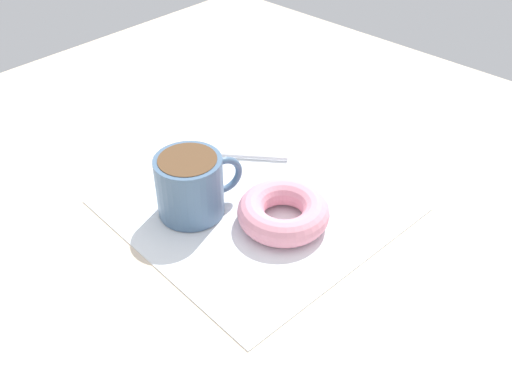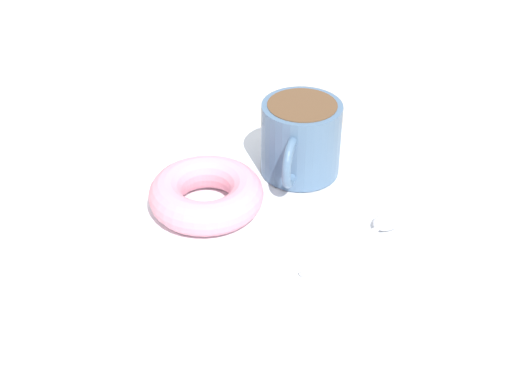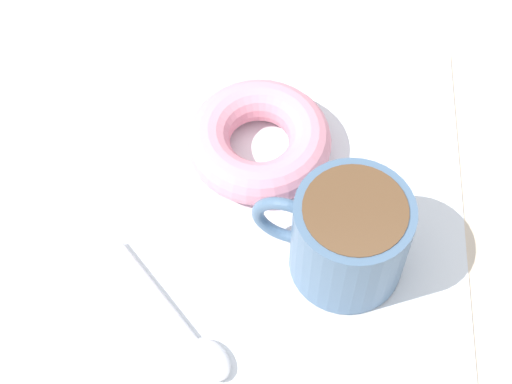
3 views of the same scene
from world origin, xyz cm
name	(u,v)px [view 3 (image 3 of 3)]	position (x,y,z in cm)	size (l,w,h in cm)	color
ground_plane	(290,223)	(0.00, 0.00, -1.00)	(120.00, 120.00, 2.00)	beige
napkin	(256,206)	(2.72, -0.92, 0.15)	(32.47, 32.47, 0.30)	white
coffee_cup	(348,236)	(-3.75, 4.14, 4.49)	(11.37, 8.46, 8.10)	slate
donut	(259,141)	(2.39, -5.89, 2.01)	(11.53, 11.53, 3.42)	pink
spoon	(195,339)	(7.24, 10.33, 0.70)	(9.33, 11.64, 0.90)	silver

